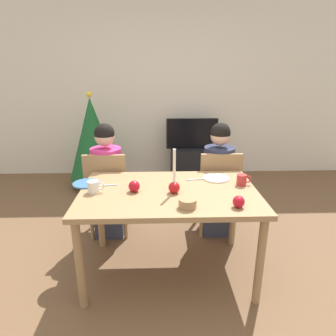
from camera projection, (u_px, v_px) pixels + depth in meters
The scene contains 20 objects.
ground_plane at pixel (169, 270), 2.58m from camera, with size 7.68×7.68×0.00m, color brown.
back_wall at pixel (163, 93), 4.62m from camera, with size 6.40×0.10×2.60m, color beige.
dining_table at pixel (169, 200), 2.37m from camera, with size 1.40×0.90×0.75m.
chair_left at pixel (108, 189), 2.97m from camera, with size 0.40×0.40×0.90m.
chair_right at pixel (218, 188), 3.01m from camera, with size 0.40×0.40×0.90m.
person_left_child at pixel (108, 183), 2.99m from camera, with size 0.30×0.30×1.17m.
person_right_child at pixel (218, 181), 3.02m from camera, with size 0.30×0.30×1.17m.
tv_stand at pixel (191, 163), 4.69m from camera, with size 0.64×0.40×0.48m, color black.
tv at pixel (192, 134), 4.54m from camera, with size 0.79×0.05×0.46m.
christmas_tree at pixel (93, 139), 4.19m from camera, with size 0.72×0.72×1.37m.
candle_centerpiece at pixel (174, 184), 2.27m from camera, with size 0.09×0.09×0.35m.
plate_left at pixel (86, 183), 2.47m from camera, with size 0.22×0.22×0.01m, color teal.
plate_right at pixel (216, 178), 2.59m from camera, with size 0.23×0.23×0.01m, color white.
mug_left at pixel (94, 187), 2.29m from camera, with size 0.13×0.09×0.09m.
mug_right at pixel (242, 180), 2.44m from camera, with size 0.12×0.08×0.09m.
fork_left at pixel (106, 185), 2.43m from camera, with size 0.18×0.01×0.01m, color silver.
fork_right at pixel (197, 179), 2.56m from camera, with size 0.18×0.01×0.01m, color silver.
bowl_walnuts at pixel (188, 203), 2.05m from camera, with size 0.12×0.12×0.06m, color #99754C.
apple_near_candle at pixel (239, 202), 2.05m from camera, with size 0.08×0.08×0.08m, color red.
apple_by_left_plate at pixel (134, 186), 2.31m from camera, with size 0.09×0.09×0.09m, color #B00F1D.
Camera 1 is at (-0.08, -2.16, 1.67)m, focal length 31.70 mm.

